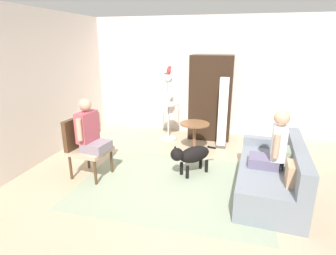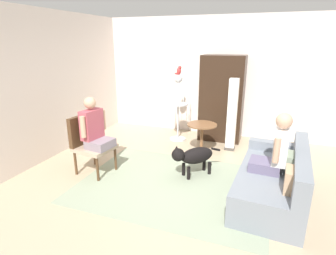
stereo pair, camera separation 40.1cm
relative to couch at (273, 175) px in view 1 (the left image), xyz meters
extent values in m
plane|color=tan|center=(-1.29, 0.01, -0.28)|extent=(6.60, 6.60, 0.00)
cube|color=silver|center=(-1.29, 2.68, 1.07)|extent=(6.10, 0.12, 2.72)
cube|color=silver|center=(-4.10, 0.31, 1.07)|extent=(0.12, 5.83, 2.72)
cube|color=gray|center=(-1.47, -0.12, -0.28)|extent=(2.88, 2.19, 0.01)
cube|color=slate|center=(-0.05, -0.02, -0.07)|extent=(0.99, 1.86, 0.43)
cube|color=slate|center=(0.29, -0.04, 0.32)|extent=(0.31, 1.82, 0.36)
cube|color=slate|center=(0.00, 0.80, 0.22)|extent=(0.87, 0.24, 0.15)
cube|color=tan|center=(0.13, -0.48, 0.28)|extent=(0.12, 0.33, 0.28)
cube|color=gray|center=(0.16, 0.02, 0.28)|extent=(0.12, 0.33, 0.28)
cylinder|color=#4C331E|center=(-2.58, 0.02, -0.08)|extent=(0.04, 0.04, 0.42)
cylinder|color=#4C331E|center=(-2.65, -0.42, -0.08)|extent=(0.04, 0.04, 0.42)
cylinder|color=#4C331E|center=(-3.06, 0.09, -0.08)|extent=(0.04, 0.04, 0.42)
cylinder|color=#4C331E|center=(-3.12, -0.36, -0.08)|extent=(0.04, 0.04, 0.42)
cube|color=tan|center=(-2.85, -0.17, 0.16)|extent=(0.65, 0.63, 0.06)
cube|color=#4C331E|center=(-3.10, -0.13, 0.44)|extent=(0.15, 0.56, 0.50)
cube|color=slate|center=(-0.16, -0.01, 0.21)|extent=(0.43, 0.38, 0.14)
cube|color=white|center=(0.02, -0.02, 0.52)|extent=(0.20, 0.36, 0.47)
sphere|color=tan|center=(0.02, -0.02, 0.88)|extent=(0.21, 0.21, 0.21)
cylinder|color=tan|center=(-0.04, -0.23, 0.54)|extent=(0.08, 0.08, 0.33)
cylinder|color=tan|center=(-0.01, 0.20, 0.54)|extent=(0.08, 0.08, 0.33)
cube|color=gray|center=(-2.72, -0.18, 0.26)|extent=(0.41, 0.43, 0.14)
cube|color=#B24C59|center=(-2.87, -0.16, 0.57)|extent=(0.23, 0.41, 0.48)
sphere|color=tan|center=(-2.87, -0.16, 0.93)|extent=(0.19, 0.19, 0.19)
cylinder|color=tan|center=(-2.80, 0.06, 0.60)|extent=(0.08, 0.08, 0.34)
cylinder|color=tan|center=(-2.87, -0.40, 0.60)|extent=(0.08, 0.08, 0.34)
cylinder|color=brown|center=(-1.37, 1.30, 0.30)|extent=(0.58, 0.58, 0.02)
cylinder|color=brown|center=(-1.37, 1.30, 0.00)|extent=(0.06, 0.06, 0.58)
cylinder|color=brown|center=(-1.37, 1.30, -0.27)|extent=(0.29, 0.29, 0.03)
ellipsoid|color=black|center=(-1.21, 0.33, 0.07)|extent=(0.60, 0.61, 0.27)
sphere|color=black|center=(-1.46, 0.07, 0.15)|extent=(0.21, 0.21, 0.21)
cone|color=black|center=(-1.42, 0.03, 0.25)|extent=(0.06, 0.06, 0.06)
cone|color=black|center=(-1.50, 0.10, 0.25)|extent=(0.06, 0.06, 0.06)
cylinder|color=black|center=(-0.96, 0.61, 0.11)|extent=(0.15, 0.16, 0.10)
cylinder|color=black|center=(-1.30, 0.13, -0.17)|extent=(0.06, 0.06, 0.22)
cylinder|color=black|center=(-1.41, 0.23, -0.17)|extent=(0.06, 0.06, 0.22)
cylinder|color=black|center=(-1.01, 0.43, -0.17)|extent=(0.06, 0.06, 0.22)
cylinder|color=black|center=(-1.13, 0.54, -0.17)|extent=(0.06, 0.06, 0.22)
cylinder|color=silver|center=(-2.05, 1.88, -0.27)|extent=(0.36, 0.36, 0.03)
cylinder|color=silver|center=(-2.05, 1.88, 0.13)|extent=(0.04, 0.04, 0.82)
cylinder|color=silver|center=(-2.05, 1.88, 0.55)|extent=(0.44, 0.44, 0.02)
cylinder|color=silver|center=(-1.85, 1.88, 0.83)|extent=(0.01, 0.01, 0.54)
cylinder|color=silver|center=(-1.89, 2.00, 0.83)|extent=(0.01, 0.01, 0.54)
cylinder|color=silver|center=(-1.99, 2.07, 0.83)|extent=(0.01, 0.01, 0.54)
cylinder|color=silver|center=(-2.12, 2.07, 0.83)|extent=(0.01, 0.01, 0.54)
cylinder|color=silver|center=(-2.22, 2.00, 0.83)|extent=(0.01, 0.01, 0.54)
cylinder|color=silver|center=(-2.26, 1.88, 0.83)|extent=(0.01, 0.01, 0.54)
cylinder|color=silver|center=(-2.22, 1.75, 0.83)|extent=(0.01, 0.01, 0.54)
cylinder|color=silver|center=(-2.12, 1.68, 0.83)|extent=(0.01, 0.01, 0.54)
cylinder|color=silver|center=(-1.99, 1.68, 0.83)|extent=(0.01, 0.01, 0.54)
cylinder|color=silver|center=(-1.89, 1.75, 0.83)|extent=(0.01, 0.01, 0.54)
sphere|color=silver|center=(-2.05, 1.88, 1.10)|extent=(0.17, 0.17, 0.17)
ellipsoid|color=red|center=(-2.05, 1.88, 1.27)|extent=(0.09, 0.10, 0.16)
sphere|color=red|center=(-2.03, 1.88, 1.34)|extent=(0.07, 0.07, 0.07)
cone|color=#D8BF4C|center=(-1.99, 1.88, 1.34)|extent=(0.03, 0.02, 0.02)
ellipsoid|color=red|center=(-2.09, 1.88, 1.21)|extent=(0.12, 0.03, 0.04)
cube|color=#4C4742|center=(-0.85, 1.68, -0.25)|extent=(0.20, 0.20, 0.06)
cube|color=white|center=(-0.85, 1.68, 0.48)|extent=(0.18, 0.18, 1.41)
cube|color=black|center=(-1.16, 2.27, 0.66)|extent=(0.93, 0.56, 1.88)
camera|label=1|loc=(-0.61, -3.85, 1.87)|focal=29.15mm
camera|label=2|loc=(-0.23, -3.74, 1.87)|focal=29.15mm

